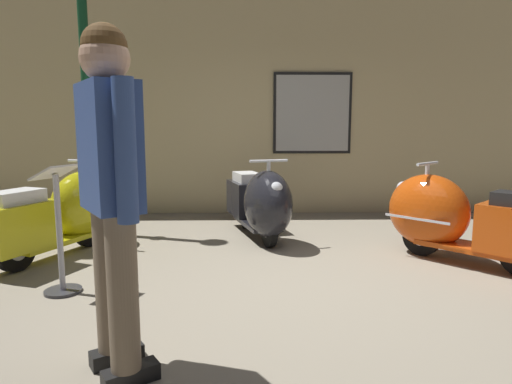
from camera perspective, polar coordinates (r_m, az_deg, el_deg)
ground_plane at (r=3.56m, az=7.05°, el=-12.59°), size 60.00×60.00×0.00m
showroom_back_wall at (r=6.64m, az=3.15°, el=12.87°), size 18.00×0.24×3.61m
scooter_0 at (r=4.80m, az=-23.79°, el=-2.44°), size 1.01×1.61×0.95m
scooter_1 at (r=4.93m, az=0.62°, el=-1.46°), size 0.85×1.62×0.95m
scooter_2 at (r=4.53m, az=24.65°, el=-3.09°), size 1.37×1.44×0.95m
lamppost at (r=5.56m, az=-21.54°, el=13.00°), size 0.29×0.29×3.18m
visitor_0 at (r=2.22m, az=-18.65°, el=1.47°), size 0.43×0.51×1.76m
info_stanchion at (r=3.67m, az=-24.52°, el=-5.89°), size 0.32×0.38×1.01m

